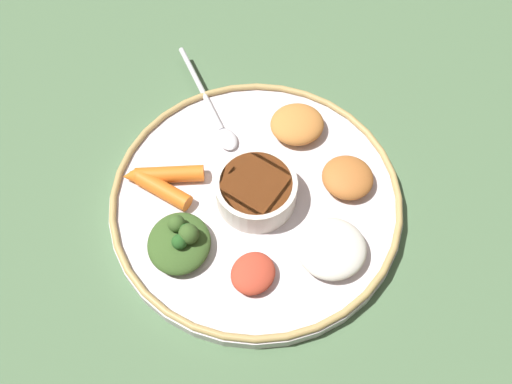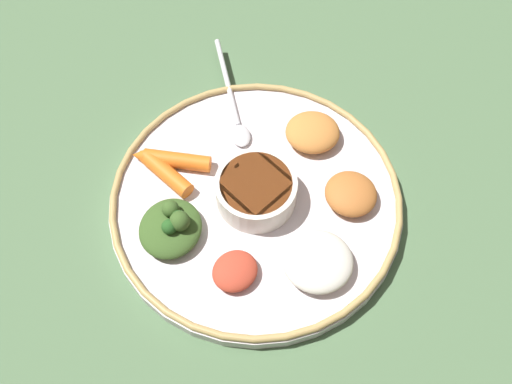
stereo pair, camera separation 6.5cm
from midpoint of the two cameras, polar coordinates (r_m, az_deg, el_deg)
ground_plane at (r=0.68m, az=-2.73°, el=-1.60°), size 2.40×2.40×0.00m
platter at (r=0.67m, az=-2.76°, el=-1.25°), size 0.34×0.34×0.02m
platter_rim at (r=0.66m, az=-2.81°, el=-0.76°), size 0.34×0.34×0.01m
center_bowl at (r=0.65m, az=-2.87°, el=-0.04°), size 0.09×0.09×0.04m
spoon at (r=0.73m, az=-6.82°, el=7.64°), size 0.18×0.05×0.01m
greens_pile at (r=0.63m, az=-10.53°, el=-5.11°), size 0.10×0.10×0.04m
carrot_near_spoon at (r=0.68m, az=-11.85°, el=1.46°), size 0.06×0.09×0.02m
carrot_outer at (r=0.68m, az=-12.39°, el=0.19°), size 0.08×0.05×0.02m
mound_rice_white at (r=0.62m, az=4.59°, el=-5.92°), size 0.10×0.10×0.03m
mound_chickpea at (r=0.67m, az=6.41°, el=1.21°), size 0.08×0.08×0.03m
mound_berbere_red at (r=0.62m, az=-3.36°, el=-8.39°), size 0.06×0.06×0.02m
mound_squash at (r=0.71m, az=1.50°, el=6.57°), size 0.08×0.09×0.03m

